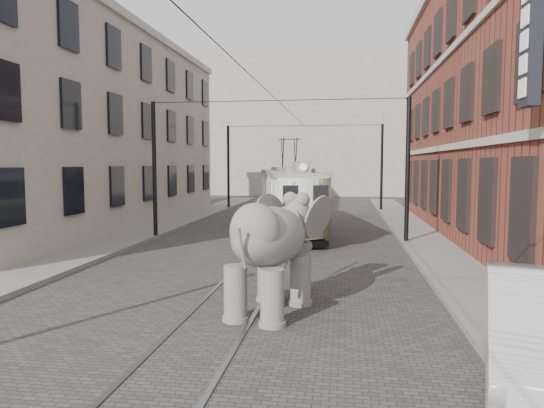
# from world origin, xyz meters

# --- Properties ---
(ground) EXTENTS (120.00, 120.00, 0.00)m
(ground) POSITION_xyz_m (0.00, 0.00, 0.00)
(ground) COLOR #44423F
(tram_rails) EXTENTS (1.54, 80.00, 0.02)m
(tram_rails) POSITION_xyz_m (0.00, 0.00, 0.01)
(tram_rails) COLOR slate
(tram_rails) RESTS_ON ground
(sidewalk_right) EXTENTS (2.00, 60.00, 0.15)m
(sidewalk_right) POSITION_xyz_m (6.00, 0.00, 0.07)
(sidewalk_right) COLOR slate
(sidewalk_right) RESTS_ON ground
(sidewalk_left) EXTENTS (2.00, 60.00, 0.15)m
(sidewalk_left) POSITION_xyz_m (-6.50, 0.00, 0.07)
(sidewalk_left) COLOR slate
(sidewalk_left) RESTS_ON ground
(brick_building) EXTENTS (8.00, 26.00, 12.00)m
(brick_building) POSITION_xyz_m (11.00, 9.00, 6.00)
(brick_building) COLOR maroon
(brick_building) RESTS_ON ground
(stucco_building) EXTENTS (7.00, 24.00, 10.00)m
(stucco_building) POSITION_xyz_m (-11.00, 10.00, 5.00)
(stucco_building) COLOR gray
(stucco_building) RESTS_ON ground
(distant_block) EXTENTS (28.00, 10.00, 14.00)m
(distant_block) POSITION_xyz_m (0.00, 40.00, 7.00)
(distant_block) COLOR gray
(distant_block) RESTS_ON ground
(catenary) EXTENTS (11.00, 30.20, 6.00)m
(catenary) POSITION_xyz_m (-0.20, 5.00, 3.00)
(catenary) COLOR black
(catenary) RESTS_ON ground
(tram) EXTENTS (4.69, 11.71, 4.55)m
(tram) POSITION_xyz_m (-0.05, 9.54, 2.28)
(tram) COLOR #EDE8C0
(tram) RESTS_ON ground
(elephant) EXTENTS (3.42, 4.79, 2.64)m
(elephant) POSITION_xyz_m (1.02, -3.99, 1.32)
(elephant) COLOR slate
(elephant) RESTS_ON ground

